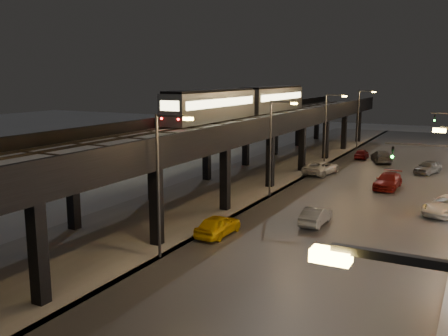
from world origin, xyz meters
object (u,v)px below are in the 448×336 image
at_px(car_onc_dark, 448,206).
at_px(car_mid_dark, 381,157).
at_px(subway_train, 247,101).
at_px(car_mid_silver, 321,168).
at_px(car_far_white, 362,154).
at_px(car_onc_white, 388,181).
at_px(car_near_white, 316,216).
at_px(car_onc_red, 428,168).
at_px(car_taxi, 218,226).

bearing_deg(car_onc_dark, car_mid_dark, 131.32).
bearing_deg(subway_train, car_mid_silver, 7.85).
relative_size(car_far_white, car_onc_dark, 0.71).
bearing_deg(subway_train, car_onc_white, -9.89).
bearing_deg(car_onc_dark, car_onc_white, 146.87).
distance_m(car_near_white, car_onc_red, 26.03).
distance_m(car_mid_silver, car_onc_red, 12.39).
bearing_deg(car_onc_red, car_onc_white, -85.98).
distance_m(car_taxi, car_mid_dark, 36.96).
xyz_separation_m(car_taxi, car_mid_dark, (4.66, 36.66, 0.02)).
height_order(car_taxi, car_far_white, car_taxi).
relative_size(car_far_white, car_onc_red, 0.88).
relative_size(car_near_white, car_mid_dark, 0.77).
bearing_deg(car_taxi, car_mid_silver, -88.41).
distance_m(subway_train, car_far_white, 19.48).
bearing_deg(car_onc_dark, car_mid_silver, 158.94).
bearing_deg(car_mid_dark, car_near_white, 71.80).
distance_m(car_near_white, car_far_white, 32.89).
bearing_deg(car_near_white, subway_train, -51.18).
distance_m(car_onc_white, car_onc_red, 10.49).
bearing_deg(subway_train, car_far_white, 53.31).
bearing_deg(car_near_white, car_taxi, 47.99).
bearing_deg(car_onc_dark, car_far_white, 135.47).
height_order(car_far_white, car_onc_white, car_onc_white).
relative_size(car_mid_silver, car_onc_red, 1.26).
bearing_deg(car_mid_dark, car_onc_dark, 92.51).
bearing_deg(car_far_white, car_onc_dark, 113.83).
xyz_separation_m(subway_train, car_taxi, (8.98, -24.08, -7.46)).
distance_m(subway_train, car_near_white, 24.44).
bearing_deg(car_taxi, car_onc_red, -107.65).
height_order(car_taxi, car_onc_dark, car_onc_dark).
bearing_deg(car_mid_dark, car_onc_red, 119.31).
height_order(car_taxi, car_mid_silver, car_mid_silver).
xyz_separation_m(car_taxi, car_far_white, (1.74, 38.48, -0.09)).
bearing_deg(car_mid_dark, car_taxi, 63.28).
height_order(car_onc_dark, car_onc_red, car_onc_dark).
relative_size(car_mid_silver, car_far_white, 1.43).
xyz_separation_m(car_taxi, car_onc_red, (10.87, 31.23, 0.00)).
bearing_deg(car_mid_dark, car_far_white, -51.35).
bearing_deg(car_taxi, car_onc_white, -109.46).
distance_m(car_mid_silver, car_far_white, 13.28).
xyz_separation_m(car_mid_dark, car_onc_red, (6.20, -5.43, -0.02)).
bearing_deg(car_onc_red, car_mid_silver, -132.21).
relative_size(subway_train, car_taxi, 7.50).
distance_m(car_far_white, car_onc_dark, 28.04).
relative_size(subway_train, car_mid_silver, 5.94).
height_order(car_mid_silver, car_far_white, car_mid_silver).
xyz_separation_m(car_onc_dark, car_onc_white, (-5.99, 7.80, 0.00)).
relative_size(car_mid_dark, car_onc_white, 1.00).
bearing_deg(car_onc_white, car_near_white, -98.29).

